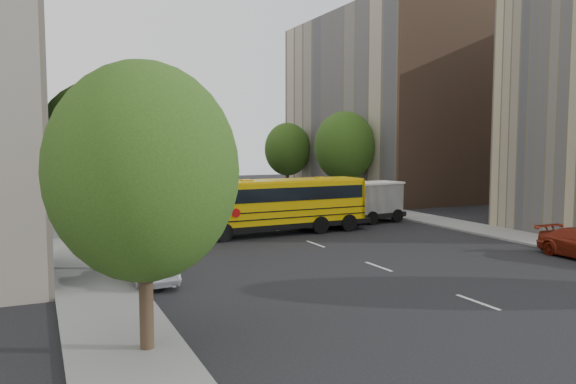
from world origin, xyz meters
TOP-DOWN VIEW (x-y plane):
  - ground at (0.00, 0.00)m, footprint 120.00×120.00m
  - sidewalk_left at (-11.50, 5.00)m, footprint 3.00×80.00m
  - sidewalk_right at (11.50, 5.00)m, footprint 3.00×80.00m
  - lane_markings at (0.00, 10.00)m, footprint 0.15×64.00m
  - building_right_far at (18.00, 20.00)m, footprint 10.00×22.00m
  - building_right_sidewall at (18.00, 9.00)m, footprint 10.10×0.30m
  - street_tree_0 at (-11.00, -14.00)m, footprint 4.80×4.80m
  - street_tree_1 at (-11.00, -4.00)m, footprint 5.12×5.12m
  - street_tree_2 at (-11.00, 14.00)m, footprint 4.99×4.99m
  - street_tree_4 at (11.00, 14.00)m, footprint 5.25×5.25m
  - street_tree_5 at (11.00, 26.00)m, footprint 4.86×4.86m
  - school_bus at (-0.52, 2.12)m, footprint 11.76×3.38m
  - safari_truck at (6.35, 3.73)m, footprint 6.62×3.16m
  - parked_car_0 at (-9.60, -6.61)m, footprint 1.90×4.16m
  - parked_car_1 at (-8.80, 10.14)m, footprint 1.59×4.24m
  - parked_car_4 at (9.07, 17.00)m, footprint 1.97×4.70m

SIDE VIEW (x-z plane):
  - ground at x=0.00m, z-range 0.00..0.00m
  - lane_markings at x=0.00m, z-range 0.00..0.01m
  - sidewalk_left at x=-11.50m, z-range 0.00..0.12m
  - sidewalk_right at x=11.50m, z-range 0.00..0.12m
  - parked_car_1 at x=-8.80m, z-range 0.00..1.38m
  - parked_car_0 at x=-9.60m, z-range 0.00..1.38m
  - parked_car_4 at x=9.07m, z-range 0.00..1.59m
  - safari_truck at x=6.35m, z-range 0.08..2.81m
  - school_bus at x=-0.52m, z-range 0.19..3.47m
  - street_tree_0 at x=-11.00m, z-range 0.94..8.35m
  - street_tree_5 at x=11.00m, z-range 0.95..8.46m
  - street_tree_2 at x=-11.00m, z-range 0.97..8.68m
  - street_tree_1 at x=-11.00m, z-range 1.00..8.90m
  - street_tree_4 at x=11.00m, z-range 1.02..9.13m
  - building_right_far at x=18.00m, z-range 0.00..18.00m
  - building_right_sidewall at x=18.00m, z-range 0.00..18.00m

